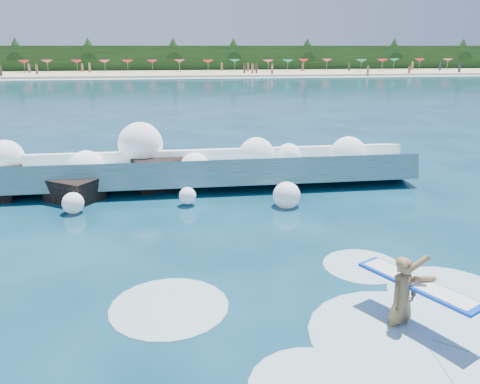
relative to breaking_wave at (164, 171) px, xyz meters
The scene contains 11 objects.
ground 7.02m from the breaking_wave, 85.52° to the right, with size 200.00×200.00×0.00m, color #07283A.
beach 71.02m from the breaking_wave, 89.56° to the left, with size 140.00×20.00×0.40m, color tan.
wet_band 60.02m from the breaking_wave, 89.48° to the left, with size 140.00×5.00×0.08m, color silver.
treeline 81.05m from the breaking_wave, 89.61° to the left, with size 140.00×4.00×5.00m, color black.
breaking_wave is the anchor object (origin of this frame).
rock_cluster 3.31m from the breaking_wave, behind, with size 7.84×3.11×1.22m.
surfer_with_board 10.59m from the breaking_wave, 65.85° to the right, with size 1.49×2.82×1.64m.
wave_spray 0.49m from the breaking_wave, 84.57° to the right, with size 15.00×4.71×2.31m.
surf_foam 10.09m from the breaking_wave, 67.88° to the right, with size 9.19×5.68×0.16m.
beach_umbrellas 73.58m from the breaking_wave, 89.84° to the left, with size 112.09×6.68×0.50m.
beachgoers 67.65m from the breaking_wave, 92.38° to the left, with size 101.66×13.03×1.93m.
Camera 1 is at (-0.14, -9.51, 4.82)m, focal length 35.00 mm.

